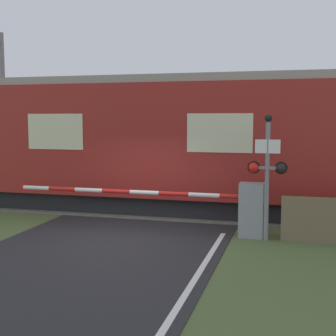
{
  "coord_description": "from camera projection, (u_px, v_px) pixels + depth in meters",
  "views": [
    {
      "loc": [
        4.09,
        -10.64,
        2.95
      ],
      "look_at": [
        0.8,
        1.51,
        1.6
      ],
      "focal_mm": 50.0,
      "sensor_mm": 36.0,
      "label": 1
    }
  ],
  "objects": [
    {
      "name": "ground_plane",
      "position": [
        121.0,
        238.0,
        11.59
      ],
      "size": [
        80.0,
        80.0,
        0.0
      ],
      "primitive_type": "plane",
      "color": "#4C6033"
    },
    {
      "name": "track_bed",
      "position": [
        162.0,
        209.0,
        15.13
      ],
      "size": [
        36.0,
        3.2,
        0.13
      ],
      "color": "#666056",
      "rests_on": "ground_plane"
    },
    {
      "name": "train",
      "position": [
        227.0,
        144.0,
        14.36
      ],
      "size": [
        18.3,
        2.97,
        4.21
      ],
      "color": "black",
      "rests_on": "ground_plane"
    },
    {
      "name": "crossing_barrier",
      "position": [
        229.0,
        207.0,
        11.73
      ],
      "size": [
        6.76,
        0.44,
        1.35
      ],
      "color": "gray",
      "rests_on": "ground_plane"
    },
    {
      "name": "signal_post",
      "position": [
        267.0,
        169.0,
        11.14
      ],
      "size": [
        0.94,
        0.26,
        3.04
      ],
      "color": "gray",
      "rests_on": "ground_plane"
    },
    {
      "name": "catenary_pole",
      "position": [
        3.0,
        108.0,
        19.14
      ],
      "size": [
        0.2,
        1.9,
        6.39
      ],
      "color": "slate",
      "rests_on": "ground_plane"
    }
  ]
}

